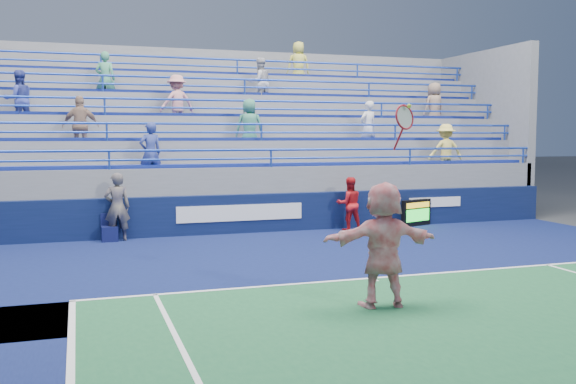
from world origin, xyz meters
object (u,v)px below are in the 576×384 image
object	(u,v)px
ball_girl	(349,204)
judge_chair	(109,233)
line_judge	(117,207)
tennis_player	(383,244)
serve_speed_board	(416,213)

from	to	relation	value
ball_girl	judge_chair	bearing A→B (deg)	4.85
judge_chair	line_judge	xyz separation A→B (m)	(0.21, -0.00, 0.67)
tennis_player	ball_girl	xyz separation A→B (m)	(2.88, 7.91, -0.24)
judge_chair	ball_girl	size ratio (longest dim) A/B	0.47
judge_chair	line_judge	bearing A→B (deg)	-1.01
serve_speed_board	tennis_player	xyz separation A→B (m)	(-5.16, -8.04, 0.61)
serve_speed_board	judge_chair	world-z (taller)	serve_speed_board
ball_girl	tennis_player	bearing A→B (deg)	75.71
tennis_player	line_judge	world-z (taller)	tennis_player
judge_chair	line_judge	size ratio (longest dim) A/B	0.40
serve_speed_board	ball_girl	size ratio (longest dim) A/B	0.75
line_judge	judge_chair	bearing A→B (deg)	-1.68
line_judge	serve_speed_board	bearing A→B (deg)	179.54
ball_girl	line_judge	bearing A→B (deg)	4.86
serve_speed_board	tennis_player	world-z (taller)	tennis_player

